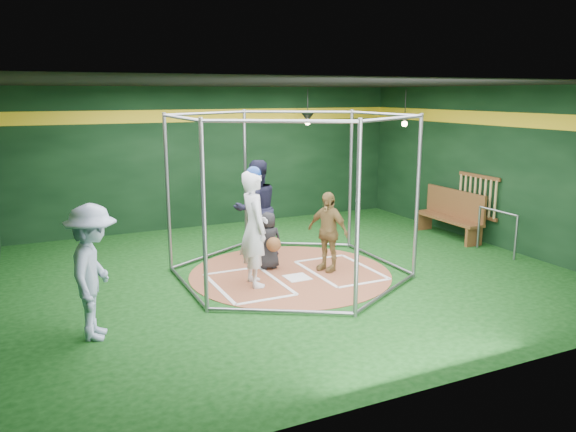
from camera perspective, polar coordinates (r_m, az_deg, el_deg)
name	(u,v)px	position (r m, az deg, el deg)	size (l,w,h in m)	color
room_shell	(290,182)	(10.26, 0.22, 3.47)	(10.10, 9.10, 3.53)	#0B340C
clay_disc	(290,273)	(10.66, 0.23, -5.86)	(3.80, 3.80, 0.01)	brown
home_plate	(297,277)	(10.40, 0.95, -6.26)	(0.43, 0.43, 0.01)	white
batter_box_left	(248,284)	(10.09, -4.06, -6.90)	(1.17, 1.77, 0.01)	white
batter_box_right	(340,270)	(10.88, 5.34, -5.48)	(1.17, 1.77, 0.01)	white
batting_cage	(290,196)	(10.29, 0.24, 2.07)	(4.05, 4.67, 3.00)	gray
bat_rack	(477,196)	(13.51, 18.69, 1.95)	(0.07, 1.25, 0.98)	brown
pendant_lamp_near	(308,118)	(14.34, 2.01, 9.97)	(0.34, 0.34, 0.90)	black
pendant_lamp_far	(405,119)	(13.94, 11.78, 9.65)	(0.34, 0.34, 0.90)	black
batter_figure	(254,227)	(9.80, -3.46, -1.15)	(0.55, 0.78, 2.11)	silver
visitor_leopard	(328,231)	(10.68, 4.04, -1.57)	(0.89, 0.37, 1.52)	#A58446
catcher_figure	(269,241)	(10.80, -1.95, -2.54)	(0.56, 0.58, 1.11)	black
umpire	(256,209)	(11.57, -3.26, 0.76)	(0.98, 0.76, 2.01)	black
bystander_blue	(93,272)	(8.15, -19.17, -5.42)	(1.22, 0.70, 1.90)	#A8BADE
dugout_bench	(451,213)	(13.76, 16.26, 0.28)	(0.45, 1.93, 1.13)	brown
steel_railing	(497,225)	(12.63, 20.48, -0.83)	(0.05, 1.09, 0.94)	gray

